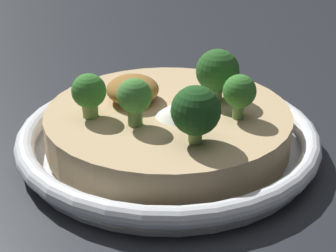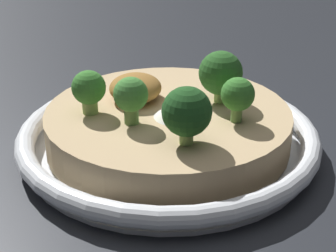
{
  "view_description": "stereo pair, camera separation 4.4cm",
  "coord_description": "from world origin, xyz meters",
  "px_view_note": "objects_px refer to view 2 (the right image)",
  "views": [
    {
      "loc": [
        -0.39,
        0.03,
        0.22
      ],
      "look_at": [
        0.0,
        0.0,
        0.02
      ],
      "focal_mm": 55.0,
      "sensor_mm": 36.0,
      "label": 1
    },
    {
      "loc": [
        -0.39,
        -0.02,
        0.22
      ],
      "look_at": [
        0.0,
        0.0,
        0.02
      ],
      "focal_mm": 55.0,
      "sensor_mm": 36.0,
      "label": 2
    }
  ],
  "objects_px": {
    "broccoli_front_left": "(187,112)",
    "broccoli_back_left": "(131,96)",
    "risotto_bowl": "(168,132)",
    "broccoli_front": "(238,95)",
    "broccoli_front_right": "(221,74)",
    "broccoli_back": "(89,89)"
  },
  "relations": [
    {
      "from": "broccoli_front",
      "to": "broccoli_back",
      "type": "height_order",
      "value": "same"
    },
    {
      "from": "risotto_bowl",
      "to": "broccoli_front_left",
      "type": "xyz_separation_m",
      "value": [
        -0.06,
        -0.02,
        0.05
      ]
    },
    {
      "from": "risotto_bowl",
      "to": "broccoli_front_right",
      "type": "relative_size",
      "value": 5.69
    },
    {
      "from": "risotto_bowl",
      "to": "broccoli_front_right",
      "type": "height_order",
      "value": "broccoli_front_right"
    },
    {
      "from": "broccoli_front_left",
      "to": "risotto_bowl",
      "type": "bearing_deg",
      "value": 15.45
    },
    {
      "from": "broccoli_front_left",
      "to": "broccoli_front",
      "type": "height_order",
      "value": "broccoli_front_left"
    },
    {
      "from": "broccoli_front_left",
      "to": "broccoli_back_left",
      "type": "relative_size",
      "value": 1.14
    },
    {
      "from": "broccoli_front_left",
      "to": "broccoli_back",
      "type": "height_order",
      "value": "broccoli_front_left"
    },
    {
      "from": "broccoli_front_left",
      "to": "broccoli_front_right",
      "type": "relative_size",
      "value": 0.97
    },
    {
      "from": "risotto_bowl",
      "to": "broccoli_front_right",
      "type": "bearing_deg",
      "value": -66.58
    },
    {
      "from": "broccoli_back",
      "to": "broccoli_front_left",
      "type": "bearing_deg",
      "value": -121.69
    },
    {
      "from": "broccoli_back_left",
      "to": "broccoli_back",
      "type": "height_order",
      "value": "broccoli_back_left"
    },
    {
      "from": "broccoli_front_right",
      "to": "broccoli_back",
      "type": "bearing_deg",
      "value": 104.76
    },
    {
      "from": "broccoli_front_left",
      "to": "broccoli_front_right",
      "type": "xyz_separation_m",
      "value": [
        0.08,
        -0.03,
        0.0
      ]
    },
    {
      "from": "broccoli_front_left",
      "to": "broccoli_front",
      "type": "relative_size",
      "value": 1.19
    },
    {
      "from": "broccoli_front",
      "to": "broccoli_back",
      "type": "xyz_separation_m",
      "value": [
        0.01,
        0.12,
        -0.0
      ]
    },
    {
      "from": "broccoli_front_left",
      "to": "broccoli_back",
      "type": "relative_size",
      "value": 1.2
    },
    {
      "from": "risotto_bowl",
      "to": "broccoli_front",
      "type": "distance_m",
      "value": 0.07
    },
    {
      "from": "broccoli_back",
      "to": "broccoli_front",
      "type": "bearing_deg",
      "value": -94.98
    },
    {
      "from": "broccoli_front_left",
      "to": "broccoli_back_left",
      "type": "xyz_separation_m",
      "value": [
        0.03,
        0.04,
        -0.0
      ]
    },
    {
      "from": "risotto_bowl",
      "to": "broccoli_front",
      "type": "xyz_separation_m",
      "value": [
        -0.02,
        -0.06,
        0.04
      ]
    },
    {
      "from": "broccoli_back",
      "to": "risotto_bowl",
      "type": "bearing_deg",
      "value": -81.63
    }
  ]
}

